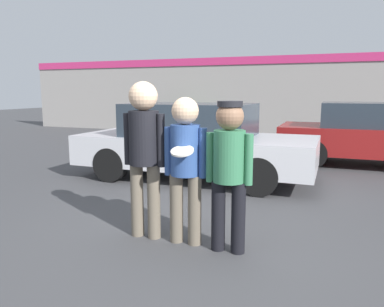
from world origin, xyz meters
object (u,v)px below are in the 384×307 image
at_px(person_right, 229,164).
at_px(parked_car_far, 374,134).
at_px(parked_car_near, 194,141).
at_px(shrub, 182,119).
at_px(person_middle_with_frisbee, 185,159).
at_px(person_left, 144,145).

distance_m(person_right, parked_car_far, 6.13).
xyz_separation_m(parked_car_near, shrub, (-3.22, 7.19, -0.14)).
bearing_deg(person_middle_with_frisbee, parked_car_far, 67.60).
bearing_deg(parked_car_far, person_left, -116.61).
height_order(person_right, shrub, person_right).
bearing_deg(person_right, person_left, 176.93).
xyz_separation_m(person_middle_with_frisbee, shrub, (-4.26, 10.23, -0.37)).
xyz_separation_m(person_right, parked_car_far, (1.88, 5.84, -0.22)).
height_order(person_middle_with_frisbee, person_right, person_middle_with_frisbee).
relative_size(person_right, parked_car_far, 0.38).
bearing_deg(shrub, parked_car_near, -65.90).
relative_size(person_left, parked_car_near, 0.40).
relative_size(person_middle_with_frisbee, parked_car_far, 0.39).
distance_m(person_middle_with_frisbee, parked_car_far, 6.27).
xyz_separation_m(person_left, person_right, (1.02, -0.05, -0.14)).
relative_size(person_middle_with_frisbee, shrub, 1.37).
relative_size(parked_car_near, parked_car_far, 1.08).
bearing_deg(shrub, person_left, -69.86).
bearing_deg(person_right, parked_car_near, 116.66).
height_order(person_middle_with_frisbee, parked_car_far, person_middle_with_frisbee).
xyz_separation_m(person_left, parked_car_near, (-0.53, 3.03, -0.36)).
bearing_deg(parked_car_near, person_left, -80.08).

